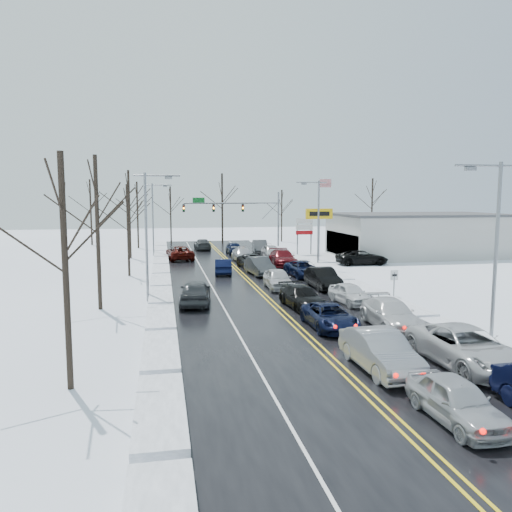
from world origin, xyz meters
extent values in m
plane|color=white|center=(0.00, 0.00, 0.00)|extent=(160.00, 160.00, 0.00)
cube|color=black|center=(0.00, 2.00, 0.01)|extent=(14.00, 84.00, 0.01)
cube|color=white|center=(-7.60, 2.00, 0.00)|extent=(1.64, 72.00, 0.53)
cube|color=white|center=(7.60, 2.00, 0.00)|extent=(1.64, 72.00, 0.53)
cylinder|color=slate|center=(8.50, 28.00, 4.00)|extent=(0.24, 0.24, 8.00)
cylinder|color=slate|center=(2.00, 28.00, 6.50)|extent=(13.00, 0.18, 0.18)
cylinder|color=slate|center=(7.30, 28.00, 5.40)|extent=(2.33, 0.10, 2.33)
cube|color=#0C591E|center=(-2.50, 28.00, 6.90)|extent=(1.60, 0.08, 0.70)
cube|color=black|center=(3.50, 28.00, 5.85)|extent=(0.32, 0.25, 1.05)
sphere|color=#3F0705|center=(3.50, 27.84, 6.15)|extent=(0.20, 0.20, 0.20)
sphere|color=orange|center=(3.50, 27.84, 5.85)|extent=(0.22, 0.22, 0.22)
sphere|color=black|center=(3.50, 27.84, 5.55)|extent=(0.20, 0.20, 0.20)
cube|color=black|center=(-0.50, 28.00, 5.85)|extent=(0.32, 0.25, 1.05)
sphere|color=#3F0705|center=(-0.50, 27.84, 6.15)|extent=(0.20, 0.20, 0.20)
sphere|color=orange|center=(-0.50, 27.84, 5.85)|extent=(0.22, 0.22, 0.22)
sphere|color=black|center=(-0.50, 27.84, 5.55)|extent=(0.20, 0.20, 0.20)
cube|color=black|center=(-4.50, 28.00, 5.85)|extent=(0.32, 0.25, 1.05)
sphere|color=#3F0705|center=(-4.50, 27.84, 6.15)|extent=(0.20, 0.20, 0.20)
sphere|color=orange|center=(-4.50, 27.84, 5.85)|extent=(0.22, 0.22, 0.22)
sphere|color=black|center=(-4.50, 27.84, 5.55)|extent=(0.20, 0.20, 0.20)
cylinder|color=slate|center=(10.50, 16.00, 2.80)|extent=(0.20, 0.20, 5.60)
cube|color=yellow|center=(10.50, 16.00, 5.40)|extent=(3.20, 0.30, 1.20)
cube|color=black|center=(10.50, 15.83, 5.40)|extent=(2.40, 0.04, 0.50)
cylinder|color=slate|center=(9.60, 22.00, 2.00)|extent=(0.16, 0.16, 4.00)
cylinder|color=slate|center=(11.40, 22.00, 2.00)|extent=(0.16, 0.16, 4.00)
cube|color=white|center=(10.50, 22.00, 4.30)|extent=(2.20, 0.22, 0.70)
cube|color=white|center=(10.50, 22.00, 3.50)|extent=(2.20, 0.22, 0.70)
cube|color=#A10C10|center=(10.50, 22.00, 2.80)|extent=(2.20, 0.22, 0.50)
cylinder|color=slate|center=(8.20, -8.00, 1.10)|extent=(0.08, 0.08, 2.20)
cube|color=white|center=(8.20, -8.00, 2.00)|extent=(0.55, 0.05, 0.70)
cube|color=black|center=(8.20, -8.04, 2.00)|extent=(0.35, 0.02, 0.15)
cylinder|color=silver|center=(15.00, 30.00, 5.00)|extent=(0.14, 0.14, 10.00)
cube|color=#BBBBB6|center=(24.00, 18.00, 2.50)|extent=(20.00, 12.00, 5.00)
cube|color=#262628|center=(14.05, 18.00, 1.60)|extent=(0.10, 11.00, 2.80)
cube|color=#3F3F42|center=(24.00, 18.00, 5.15)|extent=(20.40, 12.40, 0.30)
cylinder|color=slate|center=(8.50, -18.00, 4.50)|extent=(0.18, 0.18, 9.00)
cylinder|color=slate|center=(7.70, -18.00, 8.80)|extent=(3.20, 0.12, 0.12)
cube|color=slate|center=(6.90, -18.00, 8.65)|extent=(0.50, 0.25, 0.18)
cylinder|color=slate|center=(8.50, 10.00, 4.50)|extent=(0.18, 0.18, 9.00)
cylinder|color=slate|center=(7.70, 10.00, 8.80)|extent=(3.20, 0.12, 0.12)
cube|color=slate|center=(6.90, 10.00, 8.65)|extent=(0.50, 0.25, 0.18)
cylinder|color=slate|center=(-8.50, -4.00, 4.50)|extent=(0.18, 0.18, 9.00)
cylinder|color=slate|center=(-7.70, -4.00, 8.80)|extent=(3.20, 0.12, 0.12)
cube|color=slate|center=(-6.90, -4.00, 8.65)|extent=(0.50, 0.25, 0.18)
cylinder|color=slate|center=(-8.50, 24.00, 4.50)|extent=(0.18, 0.18, 9.00)
cylinder|color=slate|center=(-7.70, 24.00, 8.80)|extent=(3.20, 0.12, 0.12)
cube|color=slate|center=(-6.90, 24.00, 8.65)|extent=(0.50, 0.25, 0.18)
cylinder|color=#2D231C|center=(-11.00, -20.00, 4.50)|extent=(0.24, 0.24, 9.00)
cylinder|color=#2D231C|center=(-11.50, -6.00, 5.00)|extent=(0.27, 0.27, 10.00)
cylinder|color=#2D231C|center=(-10.50, 8.00, 4.25)|extent=(0.23, 0.23, 8.50)
cylinder|color=#2D231C|center=(-11.20, 22.00, 5.25)|extent=(0.28, 0.28, 10.50)
cylinder|color=#2D231C|center=(-10.80, 34.00, 4.75)|extent=(0.25, 0.25, 9.50)
cylinder|color=#2D231C|center=(-18.00, 40.00, 5.00)|extent=(0.27, 0.27, 10.00)
cylinder|color=#2D231C|center=(-6.00, 41.00, 4.50)|extent=(0.24, 0.24, 9.00)
cylinder|color=#2D231C|center=(2.00, 39.00, 5.50)|extent=(0.29, 0.29, 11.00)
cylinder|color=#2D231C|center=(12.00, 40.50, 4.25)|extent=(0.23, 0.23, 8.50)
cylinder|color=#2D231C|center=(28.00, 41.00, 5.25)|extent=(0.28, 0.28, 10.50)
imported|color=#A8ABB0|center=(1.92, -25.34, 0.00)|extent=(1.83, 4.32, 1.46)
imported|color=gray|center=(1.55, -20.31, 0.00)|extent=(1.90, 5.16, 1.69)
imported|color=black|center=(1.72, -13.35, 0.00)|extent=(2.30, 4.94, 1.37)
imported|color=black|center=(1.63, -7.94, 0.00)|extent=(2.41, 5.09, 1.43)
imported|color=silver|center=(1.64, -1.01, 0.00)|extent=(2.03, 4.77, 1.61)
imported|color=#383B3D|center=(1.58, 6.33, 0.00)|extent=(2.29, 5.24, 1.67)
imported|color=black|center=(1.75, 10.97, 0.00)|extent=(2.87, 5.35, 1.43)
imported|color=#A9ABB1|center=(1.66, 16.51, 0.00)|extent=(2.39, 5.36, 1.53)
imported|color=black|center=(1.67, 23.73, 0.00)|extent=(1.92, 4.58, 1.55)
imported|color=silver|center=(5.44, -20.54, 0.00)|extent=(3.02, 6.23, 1.71)
imported|color=silver|center=(5.12, -13.90, 0.00)|extent=(2.52, 5.57, 1.58)
imported|color=silver|center=(5.22, -7.50, 0.00)|extent=(2.16, 4.37, 1.43)
imported|color=black|center=(5.24, -1.52, 0.00)|extent=(1.79, 5.06, 1.66)
imported|color=black|center=(5.36, 4.42, 0.00)|extent=(2.87, 5.42, 1.45)
imported|color=#540B11|center=(5.26, 12.18, 0.00)|extent=(2.65, 5.94, 1.69)
imported|color=#B8B8BB|center=(5.35, 18.21, 0.00)|extent=(2.04, 4.89, 1.65)
imported|color=#424548|center=(5.20, 24.61, 0.00)|extent=(2.29, 5.27, 1.69)
imported|color=black|center=(-1.72, 7.54, 0.00)|extent=(2.04, 4.58, 1.46)
imported|color=#460E09|center=(-5.42, 19.36, 0.00)|extent=(3.36, 6.18, 1.64)
imported|color=#383A3C|center=(-1.92, 29.99, 0.00)|extent=(2.20, 5.25, 1.51)
imported|color=#383A3C|center=(-5.27, -5.76, 0.00)|extent=(2.60, 5.26, 1.72)
imported|color=black|center=(13.94, 11.31, 0.00)|extent=(5.72, 2.83, 1.56)
imported|color=#404345|center=(17.05, 16.30, 0.00)|extent=(2.40, 5.08, 1.43)
imported|color=black|center=(14.93, 21.54, 0.00)|extent=(1.99, 4.35, 1.45)
camera|label=1|loc=(-7.42, -39.44, 7.33)|focal=35.00mm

